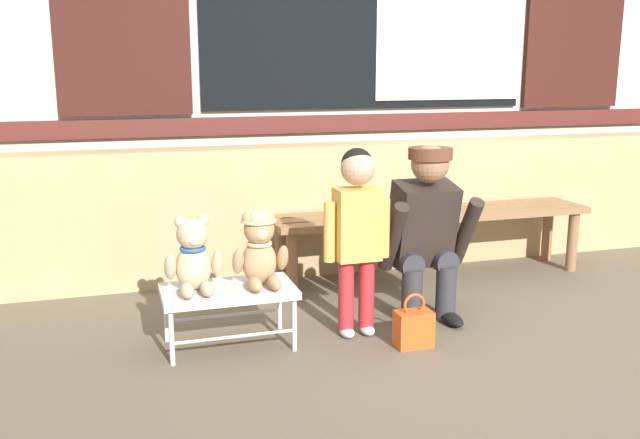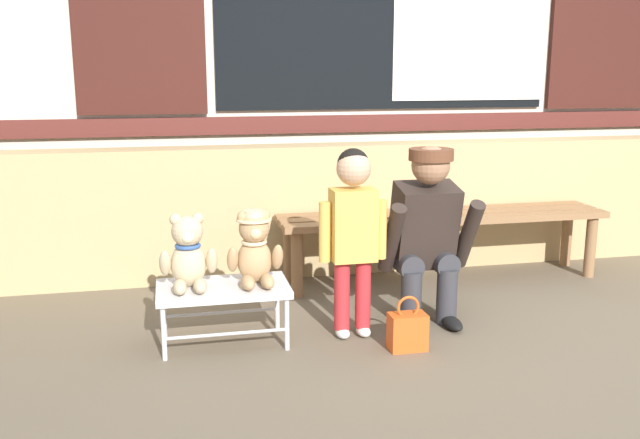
% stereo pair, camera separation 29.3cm
% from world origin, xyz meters
% --- Properties ---
extents(ground_plane, '(60.00, 60.00, 0.00)m').
position_xyz_m(ground_plane, '(0.00, 0.00, 0.00)').
color(ground_plane, brown).
extents(brick_low_wall, '(7.88, 0.25, 0.85)m').
position_xyz_m(brick_low_wall, '(0.00, 1.43, 0.42)').
color(brick_low_wall, tan).
rests_on(brick_low_wall, ground).
extents(shop_facade, '(8.04, 0.26, 3.51)m').
position_xyz_m(shop_facade, '(0.00, 1.94, 1.76)').
color(shop_facade, beige).
rests_on(shop_facade, ground).
extents(wooden_bench_long, '(2.10, 0.40, 0.44)m').
position_xyz_m(wooden_bench_long, '(0.15, 1.06, 0.37)').
color(wooden_bench_long, '#8E6642').
rests_on(wooden_bench_long, ground).
extents(small_display_bench, '(0.64, 0.36, 0.30)m').
position_xyz_m(small_display_bench, '(-1.30, 0.30, 0.27)').
color(small_display_bench, silver).
rests_on(small_display_bench, ground).
extents(teddy_bear_plain, '(0.28, 0.26, 0.36)m').
position_xyz_m(teddy_bear_plain, '(-1.46, 0.30, 0.46)').
color(teddy_bear_plain, '#CCB289').
rests_on(teddy_bear_plain, small_display_bench).
extents(teddy_bear_with_hat, '(0.28, 0.27, 0.36)m').
position_xyz_m(teddy_bear_with_hat, '(-1.14, 0.30, 0.47)').
color(teddy_bear_with_hat, tan).
rests_on(teddy_bear_with_hat, small_display_bench).
extents(child_standing, '(0.35, 0.18, 0.96)m').
position_xyz_m(child_standing, '(-0.66, 0.26, 0.59)').
color(child_standing, '#B7282D').
rests_on(child_standing, ground).
extents(adult_crouching, '(0.50, 0.49, 0.95)m').
position_xyz_m(adult_crouching, '(-0.21, 0.41, 0.48)').
color(adult_crouching, '#333338').
rests_on(adult_crouching, ground).
extents(handbag_on_ground, '(0.18, 0.11, 0.27)m').
position_xyz_m(handbag_on_ground, '(-0.44, 0.03, 0.10)').
color(handbag_on_ground, '#DB561E').
rests_on(handbag_on_ground, ground).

